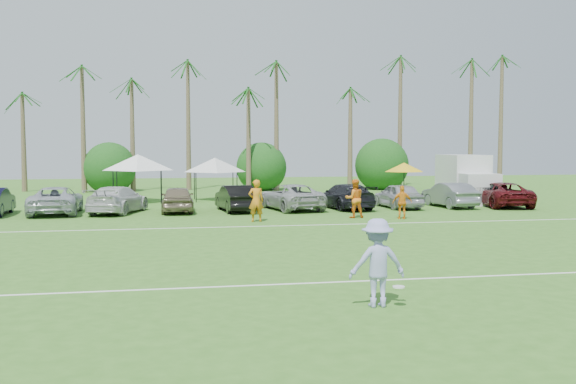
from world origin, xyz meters
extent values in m
plane|color=#376D20|center=(0.00, 0.00, 0.00)|extent=(120.00, 120.00, 0.00)
cube|color=white|center=(0.00, 2.00, 0.01)|extent=(80.00, 0.10, 0.01)
cube|color=white|center=(0.00, 14.00, 0.01)|extent=(80.00, 0.10, 0.01)
cone|color=brown|center=(-12.00, 38.00, 5.00)|extent=(0.44, 0.44, 10.00)
cone|color=brown|center=(-8.00, 38.00, 5.50)|extent=(0.44, 0.44, 11.00)
cone|color=brown|center=(-4.00, 38.00, 4.00)|extent=(0.44, 0.44, 8.00)
cone|color=brown|center=(0.00, 38.00, 4.50)|extent=(0.44, 0.44, 9.00)
cone|color=brown|center=(4.00, 38.00, 5.00)|extent=(0.44, 0.44, 10.00)
cone|color=brown|center=(8.00, 38.00, 5.50)|extent=(0.44, 0.44, 11.00)
cone|color=brown|center=(13.00, 38.00, 4.00)|extent=(0.44, 0.44, 8.00)
cone|color=brown|center=(18.00, 38.00, 4.50)|extent=(0.44, 0.44, 9.00)
cone|color=brown|center=(23.00, 38.00, 5.00)|extent=(0.44, 0.44, 10.00)
cone|color=brown|center=(27.00, 38.00, 5.50)|extent=(0.44, 0.44, 11.00)
cylinder|color=brown|center=(-6.00, 39.00, 0.70)|extent=(0.30, 0.30, 1.40)
sphere|color=#134615|center=(-6.00, 39.00, 1.80)|extent=(4.00, 4.00, 4.00)
cylinder|color=brown|center=(6.00, 39.00, 0.70)|extent=(0.30, 0.30, 1.40)
sphere|color=#134615|center=(6.00, 39.00, 1.80)|extent=(4.00, 4.00, 4.00)
cylinder|color=brown|center=(16.00, 39.00, 0.70)|extent=(0.30, 0.30, 1.40)
sphere|color=#134615|center=(16.00, 39.00, 1.80)|extent=(4.00, 4.00, 4.00)
imported|color=orange|center=(2.55, 15.80, 0.99)|extent=(0.74, 0.50, 1.98)
imported|color=orange|center=(7.57, 16.56, 0.96)|extent=(0.95, 0.75, 1.92)
imported|color=orange|center=(9.69, 15.60, 0.81)|extent=(1.01, 0.55, 1.63)
cube|color=silver|center=(17.20, 24.66, 1.87)|extent=(2.66, 4.38, 2.28)
cube|color=silver|center=(16.93, 21.76, 0.96)|extent=(2.24, 1.83, 1.91)
cube|color=black|center=(16.87, 21.08, 0.68)|extent=(2.11, 0.47, 0.91)
cube|color=#E5590C|center=(18.35, 24.55, 1.46)|extent=(0.15, 1.45, 0.82)
cylinder|color=black|center=(16.04, 22.03, 0.41)|extent=(0.35, 0.84, 0.82)
cylinder|color=black|center=(17.85, 21.86, 0.41)|extent=(0.35, 0.84, 0.82)
cylinder|color=black|center=(16.40, 25.83, 0.41)|extent=(0.35, 0.84, 0.82)
cylinder|color=black|center=(18.21, 25.66, 0.41)|extent=(0.35, 0.84, 0.82)
cylinder|color=black|center=(-4.77, 26.24, 1.02)|extent=(0.06, 0.06, 2.03)
cylinder|color=black|center=(-1.92, 26.24, 1.02)|extent=(0.06, 0.06, 2.03)
cylinder|color=black|center=(-4.77, 29.09, 1.02)|extent=(0.06, 0.06, 2.03)
cylinder|color=black|center=(-1.92, 29.09, 1.02)|extent=(0.06, 0.06, 2.03)
pyramid|color=white|center=(-3.35, 27.67, 3.05)|extent=(4.39, 4.39, 1.02)
cylinder|color=black|center=(0.25, 27.00, 0.94)|extent=(0.06, 0.06, 1.87)
cylinder|color=black|center=(2.85, 27.00, 0.94)|extent=(0.06, 0.06, 1.87)
cylinder|color=black|center=(0.25, 29.61, 0.94)|extent=(0.06, 0.06, 1.87)
cylinder|color=black|center=(2.85, 29.61, 0.94)|extent=(0.06, 0.06, 1.87)
pyramid|color=silver|center=(1.55, 28.31, 2.81)|extent=(4.04, 4.04, 0.94)
cylinder|color=black|center=(12.07, 21.62, 1.17)|extent=(0.05, 0.05, 2.33)
cone|color=gold|center=(12.07, 21.62, 2.33)|extent=(2.33, 2.33, 0.53)
imported|color=#9CA1DE|center=(2.98, -0.60, 0.97)|extent=(1.26, 0.74, 1.94)
cylinder|color=white|center=(3.42, -0.74, 0.45)|extent=(0.27, 0.27, 0.03)
imported|color=#ADB1BB|center=(-7.27, 21.20, 0.72)|extent=(2.55, 5.24, 1.44)
imported|color=silver|center=(-4.14, 21.10, 0.72)|extent=(3.37, 5.32, 1.44)
imported|color=#7C6E54|center=(-1.01, 20.95, 0.72)|extent=(1.75, 4.24, 1.44)
imported|color=black|center=(2.12, 20.89, 0.72)|extent=(2.03, 4.51, 1.44)
imported|color=#ACACAD|center=(5.25, 21.20, 0.72)|extent=(3.35, 5.53, 1.44)
imported|color=black|center=(8.38, 21.15, 0.72)|extent=(2.62, 5.16, 1.44)
imported|color=#AAAAB1|center=(11.51, 21.07, 0.72)|extent=(1.90, 4.29, 1.44)
imported|color=slate|center=(14.64, 21.03, 0.72)|extent=(1.83, 4.45, 1.44)
imported|color=#530F13|center=(17.77, 20.78, 0.72)|extent=(3.06, 5.44, 1.44)
camera|label=1|loc=(-1.50, -13.86, 3.49)|focal=40.00mm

